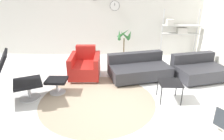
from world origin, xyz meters
name	(u,v)px	position (x,y,z in m)	size (l,w,h in m)	color
ground_plane	(109,95)	(0.00, 0.00, 0.00)	(12.00, 12.00, 0.00)	white
wall_back	(113,15)	(0.00, 2.99, 1.40)	(12.00, 0.09, 2.80)	silver
round_rug	(97,100)	(-0.24, -0.25, 0.00)	(2.46, 2.46, 0.01)	tan
lounge_chair	(5,71)	(-2.05, -0.35, 0.70)	(1.18, 0.96, 1.20)	#BCBCC1
ottoman	(57,83)	(-1.19, 0.08, 0.25)	(0.46, 0.39, 0.34)	#BCBCC1
armchair_red	(85,67)	(-0.68, 1.00, 0.29)	(0.80, 0.93, 0.79)	silver
couch_low	(139,69)	(0.75, 1.00, 0.23)	(1.73, 1.28, 0.62)	black
couch_second	(198,70)	(2.32, 0.99, 0.23)	(1.43, 1.19, 0.62)	black
side_table	(170,84)	(1.29, -0.18, 0.39)	(0.46, 0.46, 0.43)	black
potted_plant	(124,47)	(0.39, 2.34, 0.47)	(0.48, 0.45, 1.06)	silver
shelf_unit	(179,28)	(2.19, 2.71, 1.01)	(1.21, 0.28, 1.62)	#BCBCC1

